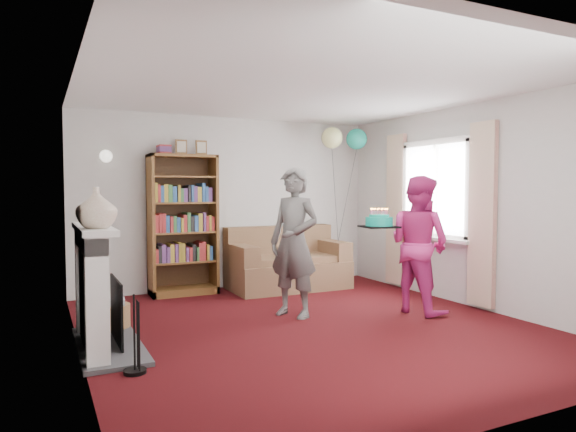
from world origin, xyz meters
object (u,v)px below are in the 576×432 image
person_striped (294,242)px  person_magenta (419,244)px  sofa (286,265)px  birthday_cake (379,222)px  bookcase (182,226)px

person_striped → person_magenta: (1.41, -0.46, -0.04)m
sofa → birthday_cake: (0.25, -1.93, 0.74)m
bookcase → person_striped: size_ratio=1.26×
person_magenta → birthday_cake: person_magenta is taller
person_striped → person_magenta: person_striped is taller
sofa → person_magenta: person_magenta is taller
birthday_cake → sofa: bearing=97.3°
sofa → person_magenta: (0.75, -2.03, 0.47)m
bookcase → sofa: size_ratio=1.26×
sofa → birthday_cake: size_ratio=4.54×
person_magenta → sofa: bearing=8.3°
sofa → person_striped: person_striped is taller
person_striped → bookcase: bearing=175.5°
bookcase → birthday_cake: bearing=-51.3°
sofa → person_magenta: bearing=-69.5°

